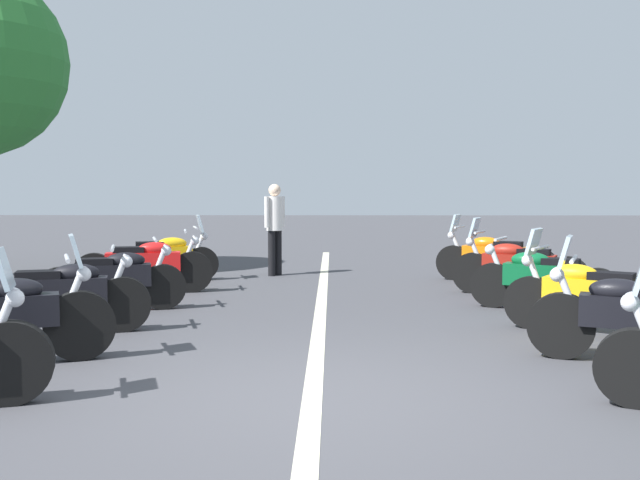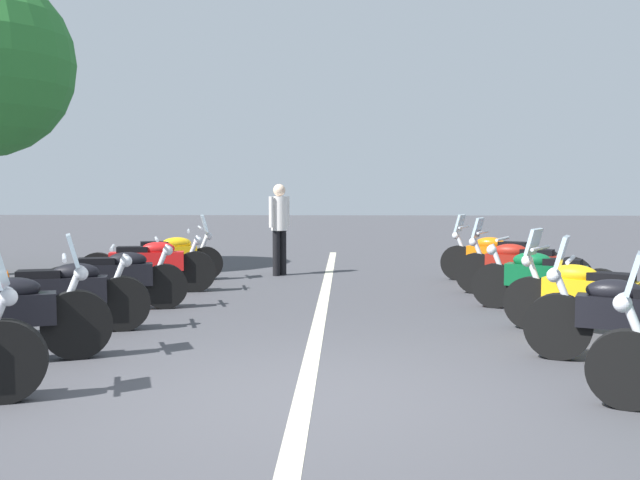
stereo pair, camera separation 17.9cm
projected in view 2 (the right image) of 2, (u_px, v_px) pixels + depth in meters
name	position (u px, v px, depth m)	size (l,w,h in m)	color
ground_plane	(303.00, 401.00, 5.58)	(80.00, 80.00, 0.00)	#424247
lane_centre_stripe	(321.00, 311.00, 9.68)	(18.02, 0.16, 0.01)	beige
motorcycle_left_row_2	(62.00, 294.00, 8.15)	(0.81, 1.98, 1.00)	black
motorcycle_left_row_3	(115.00, 278.00, 9.69)	(0.82, 1.94, 0.99)	black
motorcycle_left_row_4	(148.00, 264.00, 11.36)	(0.74, 2.17, 1.01)	black
motorcycle_left_row_5	(169.00, 256.00, 12.82)	(0.82, 1.97, 1.20)	black
motorcycle_right_row_1	(631.00, 317.00, 6.64)	(0.98, 1.91, 1.21)	black
motorcycle_right_row_2	(587.00, 295.00, 8.04)	(1.17, 1.75, 1.20)	black
motorcycle_right_row_3	(544.00, 279.00, 9.61)	(1.07, 1.85, 0.99)	black
motorcycle_right_row_4	(520.00, 266.00, 10.98)	(1.07, 1.95, 1.21)	black
motorcycle_right_row_5	(498.00, 256.00, 12.63)	(1.10, 2.01, 1.21)	black
traffic_cone_0	(8.00, 294.00, 9.30)	(0.36, 0.36, 0.61)	orange
bystander_1	(279.00, 222.00, 13.64)	(0.43, 0.37, 1.76)	black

